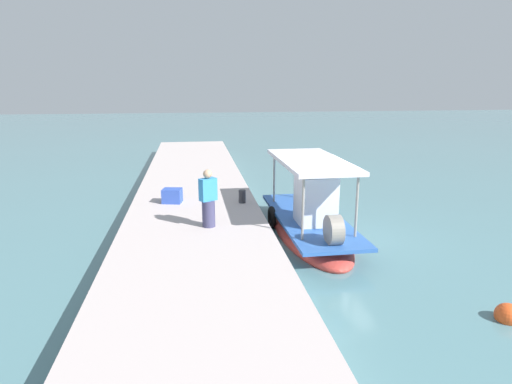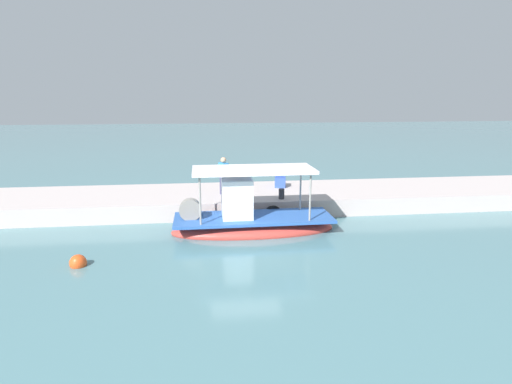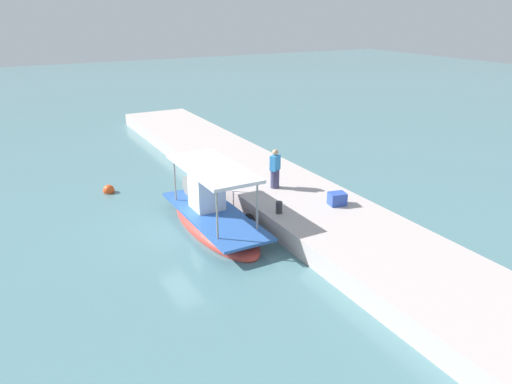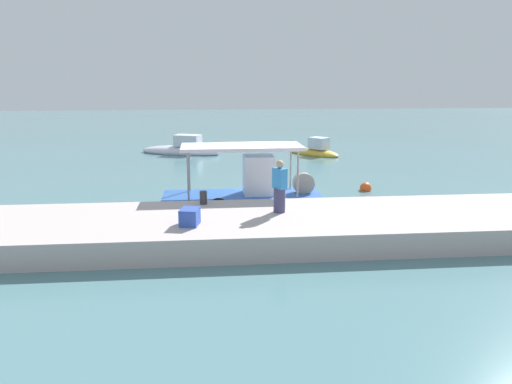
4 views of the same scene
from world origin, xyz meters
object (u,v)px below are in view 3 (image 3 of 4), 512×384
(mooring_bollard, at_px, (279,207))
(marker_buoy, at_px, (109,190))
(cargo_crate, at_px, (337,199))
(main_fishing_boat, at_px, (213,216))
(fisherman_near_bollard, at_px, (275,170))

(mooring_bollard, relative_size, marker_buoy, 0.86)
(cargo_crate, bearing_deg, main_fishing_boat, 66.29)
(main_fishing_boat, relative_size, mooring_bollard, 14.10)
(main_fishing_boat, height_order, mooring_bollard, main_fishing_boat)
(mooring_bollard, height_order, cargo_crate, cargo_crate)
(mooring_bollard, height_order, marker_buoy, mooring_bollard)
(fisherman_near_bollard, height_order, mooring_bollard, fisherman_near_bollard)
(mooring_bollard, distance_m, marker_buoy, 8.40)
(mooring_bollard, bearing_deg, cargo_crate, -98.76)
(main_fishing_boat, bearing_deg, marker_buoy, 25.59)
(mooring_bollard, relative_size, cargo_crate, 0.70)
(fisherman_near_bollard, relative_size, cargo_crate, 2.63)
(fisherman_near_bollard, height_order, marker_buoy, fisherman_near_bollard)
(main_fishing_boat, height_order, marker_buoy, main_fishing_boat)
(cargo_crate, bearing_deg, marker_buoy, 43.14)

